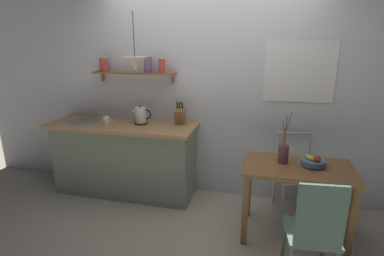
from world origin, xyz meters
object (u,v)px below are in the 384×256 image
Objects in this scene: dining_table at (297,179)px; electric_kettle at (141,116)px; twig_vase at (283,153)px; pendant_lamp at (135,63)px; dining_chair_far at (294,168)px; dining_chair_near at (314,231)px; knife_block at (180,116)px; fruit_bowl at (313,161)px; coffee_mug_by_sink at (106,121)px.

dining_table is 4.20× the size of electric_kettle.
dining_table is 0.28m from twig_vase.
electric_kettle is 0.67m from pendant_lamp.
dining_table is 0.54m from dining_chair_far.
pendant_lamp is (-1.82, 0.96, 1.14)m from dining_chair_near.
twig_vase is 1.76× the size of knife_block.
knife_block is 0.81m from pendant_lamp.
pendant_lamp is at bearing 173.16° from fruit_bowl.
electric_kettle is at bearing 104.56° from pendant_lamp.
pendant_lamp is (-1.88, 0.23, 0.87)m from fruit_bowl.
pendant_lamp is (-1.60, 0.20, 0.82)m from twig_vase.
twig_vase is (-0.16, -0.47, 0.34)m from dining_chair_far.
pendant_lamp is at bearing -6.90° from coffee_mug_by_sink.
electric_kettle is at bearing 148.16° from dining_chair_near.
knife_block is at bearing 34.86° from pendant_lamp.
dining_chair_far is 0.58m from fruit_bowl.
dining_chair_near reaches higher than dining_chair_far.
twig_vase is 1.81m from pendant_lamp.
twig_vase is at bearing 175.60° from fruit_bowl.
knife_block is (-1.33, 0.55, 0.42)m from dining_table.
dining_chair_near is 1.94m from knife_block.
dining_chair_far is 1.45m from knife_block.
dining_chair_near is 0.85m from twig_vase.
twig_vase is at bearing -13.96° from electric_kettle.
electric_kettle is at bearing 166.04° from twig_vase.
fruit_bowl is 1.86× the size of coffee_mug_by_sink.
fruit_bowl is 0.93× the size of electric_kettle.
dining_chair_far is 1.90m from electric_kettle.
fruit_bowl is 0.80× the size of knife_block.
dining_table is 4.49× the size of fruit_bowl.
dining_chair_far is 3.98× the size of fruit_bowl.
fruit_bowl is 0.28m from twig_vase.
dining_chair_near reaches higher than fruit_bowl.
dining_chair_far is 3.19× the size of knife_block.
dining_chair_far is (-0.05, 1.22, -0.02)m from dining_chair_near.
fruit_bowl is at bearing -4.40° from twig_vase.
knife_block is at bearing 157.34° from dining_table.
electric_kettle is 0.40× the size of pendant_lamp.
pendant_lamp is at bearing 171.40° from dining_table.
fruit_bowl is (0.06, 0.73, 0.28)m from dining_chair_near.
coffee_mug_by_sink reaches higher than fruit_bowl.
electric_kettle is (-1.80, 0.47, 0.41)m from dining_table.
knife_block is at bearing 157.39° from twig_vase.
dining_table is 1.07× the size of dining_chair_near.
twig_vase is at bearing 106.04° from dining_chair_near.
knife_block is at bearing 9.93° from electric_kettle.
twig_vase is at bearing -7.26° from pendant_lamp.
coffee_mug_by_sink is (-2.18, 0.32, 0.36)m from dining_table.
knife_block is at bearing 15.63° from coffee_mug_by_sink.
dining_table is at bearing -8.26° from coffee_mug_by_sink.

